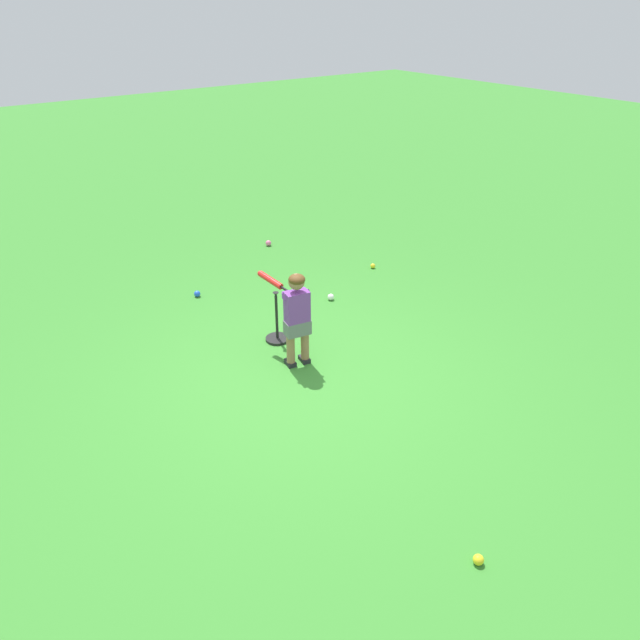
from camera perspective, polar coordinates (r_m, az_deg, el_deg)
ground_plane at (r=6.37m, az=-1.77°, el=-5.71°), size 40.00×40.00×0.00m
child_batter at (r=6.33m, az=-2.34°, el=0.91°), size 0.77×0.32×1.08m
play_ball_center_lawn at (r=8.93m, az=5.03°, el=5.13°), size 0.07×0.07×0.07m
play_ball_far_right at (r=9.75m, az=-4.91°, el=7.27°), size 0.09×0.09×0.09m
play_ball_by_bucket at (r=7.96m, az=1.03°, el=2.20°), size 0.09×0.09×0.09m
play_ball_midfield at (r=8.21m, az=-11.55°, el=2.45°), size 0.08×0.08×0.08m
play_ball_behind_batter at (r=4.76m, az=14.77°, el=-21.09°), size 0.08×0.08×0.08m
batting_tee at (r=7.03m, az=-4.07°, el=-1.16°), size 0.28×0.28×0.62m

